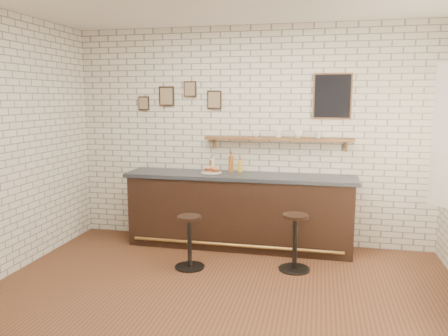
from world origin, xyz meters
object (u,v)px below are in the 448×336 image
Objects in this scene: condiment_bottle_yellow at (240,166)px; bar_stool_left at (190,240)px; ciabatta_sandwich at (212,169)px; shelf_cup_c at (298,134)px; bar_counter at (239,211)px; sandwich_plate at (211,172)px; bitters_bottle_brown at (211,165)px; bitters_bottle_white at (213,164)px; bitters_bottle_amber at (231,163)px; bar_stool_right at (295,240)px; shelf_cup_b at (279,134)px; shelf_cup_a at (256,134)px; shelf_cup_d at (318,135)px.

bar_stool_left is (-0.42, -1.08, -0.75)m from condiment_bottle_yellow.
shelf_cup_c is at bearing 8.04° from ciabatta_sandwich.
bar_counter is 11.07× the size of sandwich_plate.
bitters_bottle_white reaches higher than bitters_bottle_brown.
bar_counter is 11.09× the size of bitters_bottle_amber.
condiment_bottle_yellow is at bearing 68.91° from bar_stool_left.
bar_stool_right is (1.19, -0.72, -0.70)m from ciabatta_sandwich.
bitters_bottle_amber is (0.26, 0.00, 0.02)m from bitters_bottle_white.
shelf_cup_c reaches higher than bar_counter.
shelf_cup_b is at bearing 49.19° from bar_stool_left.
bitters_bottle_brown is at bearing 156.18° from bar_counter.
bitters_bottle_amber is (0.23, 0.15, 0.06)m from ciabatta_sandwich.
bitters_bottle_amber is at bearing 128.60° from bar_counter.
shelf_cup_a reaches higher than bar_counter.
shelf_cup_b is at bearing 107.19° from shelf_cup_c.
bitters_bottle_white is 0.36× the size of bar_stool_left.
sandwich_plate is at bearing 180.00° from ciabatta_sandwich.
ciabatta_sandwich is at bearing 158.63° from shelf_cup_d.
bar_counter is 24.23× the size of shelf_cup_c.
shelf_cup_a reaches higher than condiment_bottle_yellow.
bitters_bottle_brown is 0.73× the size of bitters_bottle_amber.
shelf_cup_d reaches higher than bar_counter.
bar_stool_left is at bearing -90.21° from bitters_bottle_brown.
shelf_cup_b reaches higher than ciabatta_sandwich.
shelf_cup_c reaches higher than bar_stool_right.
bitters_bottle_white is 1.67m from bar_stool_right.
bar_stool_left is at bearing -128.23° from shelf_cup_a.
shelf_cup_b is at bearing 0.57° from bitters_bottle_brown.
bar_stool_right is 7.58× the size of shelf_cup_d.
shelf_cup_b reaches higher than bar_stool_right.
bitters_bottle_amber is (0.24, 0.15, 0.11)m from sandwich_plate.
bar_stool_right is (1.23, -0.88, -0.73)m from bitters_bottle_brown.
bitters_bottle_brown is 1.52m from shelf_cup_d.
shelf_cup_d reaches higher than bar_stool_left.
sandwich_plate reaches higher than bar_stool_left.
bar_counter is 4.57× the size of bar_stool_right.
shelf_cup_a is at bearing 15.40° from sandwich_plate.
bar_stool_left is 0.95× the size of bar_stool_right.
bitters_bottle_amber is 1.01m from shelf_cup_c.
shelf_cup_b is (0.90, 0.16, 0.53)m from sandwich_plate.
condiment_bottle_yellow reaches higher than ciabatta_sandwich.
bitters_bottle_white reaches higher than bar_stool_right.
bar_stool_right is at bearing -107.07° from shelf_cup_b.
shelf_cup_a reaches higher than bitters_bottle_brown.
shelf_cup_d reaches higher than condiment_bottle_yellow.
ciabatta_sandwich is 0.29m from bitters_bottle_amber.
bitters_bottle_white is 1.51m from shelf_cup_d.
shelf_cup_b reaches higher than bitters_bottle_amber.
shelf_cup_b is (0.50, 0.20, 1.04)m from bar_counter.
bar_counter is at bearing 163.17° from shelf_cup_d.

